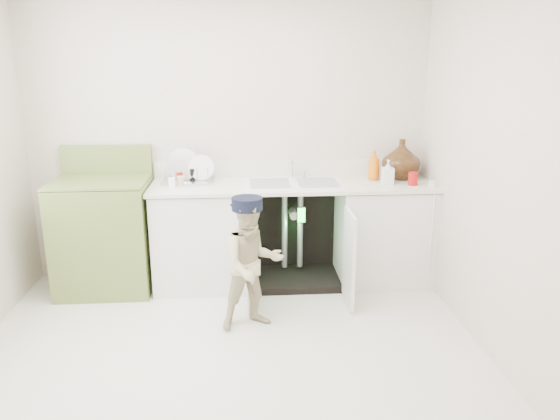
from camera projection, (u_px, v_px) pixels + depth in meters
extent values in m
plane|color=silver|center=(229.00, 353.00, 3.73)|extent=(3.50, 3.50, 0.00)
cube|color=beige|center=(229.00, 138.00, 4.82)|extent=(3.50, 2.50, 0.02)
cube|color=beige|center=(213.00, 262.00, 1.95)|extent=(3.50, 2.50, 0.02)
cube|color=beige|center=(498.00, 170.00, 3.50)|extent=(2.50, 3.00, 0.02)
cube|color=white|center=(202.00, 238.00, 4.74)|extent=(0.80, 0.60, 0.86)
cube|color=white|center=(383.00, 234.00, 4.85)|extent=(0.80, 0.60, 0.86)
cube|color=black|center=(291.00, 226.00, 5.06)|extent=(0.80, 0.06, 0.86)
cube|color=black|center=(293.00, 278.00, 4.91)|extent=(0.80, 0.60, 0.06)
cylinder|color=gray|center=(285.00, 230.00, 4.88)|extent=(0.05, 0.05, 0.70)
cylinder|color=gray|center=(300.00, 230.00, 4.89)|extent=(0.05, 0.05, 0.70)
cylinder|color=gray|center=(293.00, 213.00, 4.79)|extent=(0.07, 0.18, 0.07)
cube|color=white|center=(249.00, 261.00, 4.30)|extent=(0.03, 0.40, 0.76)
cube|color=white|center=(349.00, 258.00, 4.35)|extent=(0.02, 0.40, 0.76)
cube|color=white|center=(294.00, 185.00, 4.67)|extent=(2.44, 0.64, 0.03)
cube|color=white|center=(291.00, 168.00, 4.93)|extent=(2.44, 0.02, 0.15)
cube|color=white|center=(294.00, 184.00, 4.67)|extent=(0.85, 0.55, 0.02)
cube|color=gray|center=(270.00, 183.00, 4.65)|extent=(0.34, 0.40, 0.01)
cube|color=gray|center=(318.00, 183.00, 4.68)|extent=(0.34, 0.40, 0.01)
cylinder|color=silver|center=(291.00, 168.00, 4.85)|extent=(0.03, 0.03, 0.17)
cylinder|color=silver|center=(292.00, 161.00, 4.78)|extent=(0.02, 0.14, 0.02)
cylinder|color=silver|center=(304.00, 174.00, 4.88)|extent=(0.04, 0.04, 0.06)
cylinder|color=white|center=(432.00, 231.00, 4.54)|extent=(0.01, 0.01, 0.70)
cube|color=white|center=(432.00, 184.00, 4.53)|extent=(0.04, 0.02, 0.06)
cube|color=silver|center=(188.00, 181.00, 4.72)|extent=(0.45, 0.30, 0.02)
cylinder|color=silver|center=(183.00, 172.00, 4.71)|extent=(0.28, 0.10, 0.27)
cylinder|color=white|center=(202.00, 173.00, 4.71)|extent=(0.22, 0.06, 0.22)
cylinder|color=silver|center=(165.00, 175.00, 4.59)|extent=(0.01, 0.01, 0.13)
cylinder|color=silver|center=(176.00, 175.00, 4.60)|extent=(0.01, 0.01, 0.13)
cylinder|color=silver|center=(187.00, 175.00, 4.60)|extent=(0.01, 0.01, 0.13)
cylinder|color=silver|center=(197.00, 175.00, 4.61)|extent=(0.01, 0.01, 0.13)
cylinder|color=silver|center=(208.00, 175.00, 4.61)|extent=(0.01, 0.01, 0.13)
imported|color=#472614|center=(401.00, 159.00, 4.82)|extent=(0.33, 0.33, 0.35)
imported|color=orange|center=(374.00, 165.00, 4.78)|extent=(0.10, 0.10, 0.27)
imported|color=white|center=(388.00, 172.00, 4.64)|extent=(0.09, 0.10, 0.21)
cylinder|color=#B3110F|center=(413.00, 179.00, 4.61)|extent=(0.08, 0.08, 0.11)
cylinder|color=#A2190D|center=(179.00, 178.00, 4.67)|extent=(0.05, 0.05, 0.10)
cylinder|color=#C4BE90|center=(181.00, 181.00, 4.59)|extent=(0.06, 0.06, 0.08)
cylinder|color=black|center=(192.00, 175.00, 4.71)|extent=(0.04, 0.04, 0.12)
cube|color=white|center=(172.00, 183.00, 4.49)|extent=(0.05, 0.05, 0.09)
cube|color=olive|center=(105.00, 236.00, 4.65)|extent=(0.78, 0.65, 0.94)
cube|color=olive|center=(100.00, 181.00, 4.52)|extent=(0.78, 0.65, 0.02)
cube|color=olive|center=(106.00, 159.00, 4.76)|extent=(0.78, 0.06, 0.25)
cylinder|color=black|center=(70.00, 186.00, 4.35)|extent=(0.17, 0.17, 0.02)
cylinder|color=silver|center=(70.00, 185.00, 4.35)|extent=(0.20, 0.20, 0.01)
cylinder|color=black|center=(81.00, 178.00, 4.66)|extent=(0.17, 0.17, 0.02)
cylinder|color=silver|center=(81.00, 176.00, 4.66)|extent=(0.20, 0.20, 0.01)
cylinder|color=black|center=(119.00, 186.00, 4.38)|extent=(0.17, 0.17, 0.02)
cylinder|color=silver|center=(119.00, 184.00, 4.38)|extent=(0.20, 0.20, 0.01)
cylinder|color=black|center=(127.00, 177.00, 4.69)|extent=(0.17, 0.17, 0.02)
cylinder|color=silver|center=(127.00, 176.00, 4.68)|extent=(0.20, 0.20, 0.01)
imported|color=beige|center=(252.00, 265.00, 3.98)|extent=(0.56, 0.50, 0.98)
cylinder|color=black|center=(251.00, 204.00, 3.85)|extent=(0.28, 0.28, 0.09)
cube|color=black|center=(247.00, 205.00, 3.95)|extent=(0.19, 0.14, 0.01)
cube|color=black|center=(301.00, 215.00, 4.39)|extent=(0.07, 0.01, 0.14)
cube|color=#26F23F|center=(301.00, 215.00, 4.39)|extent=(0.06, 0.00, 0.12)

